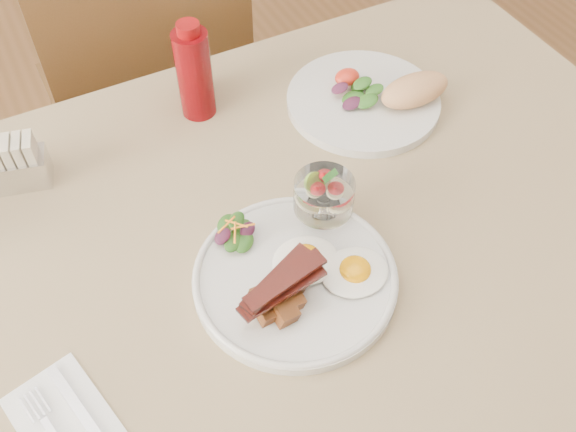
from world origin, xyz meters
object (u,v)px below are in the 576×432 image
(main_plate, at_px, (295,278))
(ketchup_bottle, at_px, (194,73))
(second_plate, at_px, (375,97))
(chair_far, at_px, (150,94))
(sugar_caddy, at_px, (15,165))
(table, at_px, (279,272))
(hot_sauce_bottle, at_px, (197,60))
(fruit_cup, at_px, (324,195))

(main_plate, xyz_separation_m, ketchup_bottle, (0.02, 0.39, 0.07))
(second_plate, distance_m, ketchup_bottle, 0.31)
(chair_far, height_order, sugar_caddy, chair_far)
(main_plate, relative_size, second_plate, 1.03)
(second_plate, xyz_separation_m, sugar_caddy, (-0.58, 0.10, 0.02))
(table, bearing_deg, second_plate, 33.27)
(second_plate, bearing_deg, chair_far, 120.05)
(ketchup_bottle, bearing_deg, hot_sauce_bottle, 64.94)
(table, distance_m, fruit_cup, 0.17)
(table, xyz_separation_m, chair_far, (0.00, 0.66, -0.14))
(chair_far, bearing_deg, main_plate, -91.02)
(chair_far, bearing_deg, fruit_cup, -84.09)
(table, xyz_separation_m, second_plate, (0.28, 0.18, 0.11))
(table, height_order, fruit_cup, fruit_cup)
(table, relative_size, main_plate, 4.75)
(second_plate, height_order, ketchup_bottle, ketchup_bottle)
(hot_sauce_bottle, bearing_deg, fruit_cup, -82.69)
(ketchup_bottle, xyz_separation_m, hot_sauce_bottle, (0.02, 0.04, -0.01))
(main_plate, height_order, second_plate, second_plate)
(fruit_cup, xyz_separation_m, ketchup_bottle, (-0.07, 0.31, 0.02))
(fruit_cup, xyz_separation_m, second_plate, (0.21, 0.19, -0.05))
(hot_sauce_bottle, height_order, sugar_caddy, hot_sauce_bottle)
(chair_far, relative_size, second_plate, 3.44)
(hot_sauce_bottle, xyz_separation_m, sugar_caddy, (-0.33, -0.07, -0.03))
(sugar_caddy, bearing_deg, hot_sauce_bottle, 26.57)
(sugar_caddy, bearing_deg, main_plate, -36.52)
(second_plate, xyz_separation_m, hot_sauce_bottle, (-0.25, 0.17, 0.05))
(table, xyz_separation_m, sugar_caddy, (-0.30, 0.28, 0.13))
(hot_sauce_bottle, bearing_deg, sugar_caddy, -167.75)
(table, bearing_deg, fruit_cup, -5.03)
(ketchup_bottle, relative_size, hot_sauce_bottle, 1.22)
(main_plate, bearing_deg, sugar_caddy, 129.16)
(table, height_order, ketchup_bottle, ketchup_bottle)
(main_plate, distance_m, ketchup_bottle, 0.39)
(chair_far, xyz_separation_m, sugar_caddy, (-0.30, -0.38, 0.26))
(fruit_cup, distance_m, ketchup_bottle, 0.32)
(chair_far, height_order, hot_sauce_bottle, chair_far)
(chair_far, distance_m, sugar_caddy, 0.56)
(main_plate, xyz_separation_m, hot_sauce_bottle, (0.04, 0.43, 0.06))
(fruit_cup, distance_m, sugar_caddy, 0.47)
(chair_far, distance_m, hot_sauce_bottle, 0.43)
(table, height_order, hot_sauce_bottle, hot_sauce_bottle)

